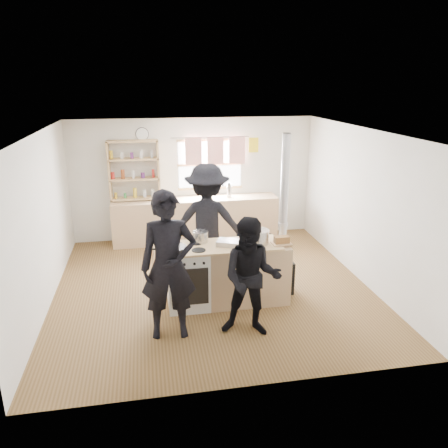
{
  "coord_description": "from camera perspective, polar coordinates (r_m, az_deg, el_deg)",
  "views": [
    {
      "loc": [
        -0.97,
        -6.4,
        3.22
      ],
      "look_at": [
        0.17,
        -0.1,
        1.1
      ],
      "focal_mm": 35.0,
      "sensor_mm": 36.0,
      "label": 1
    }
  ],
  "objects": [
    {
      "name": "shelving_unit",
      "position": [
        8.91,
        -11.67,
        6.9
      ],
      "size": [
        1.0,
        0.28,
        1.2
      ],
      "color": "tan",
      "rests_on": "back_counter"
    },
    {
      "name": "thermos",
      "position": [
        9.05,
        0.67,
        4.4
      ],
      "size": [
        0.1,
        0.1,
        0.29
      ],
      "primitive_type": "cylinder",
      "color": "silver",
      "rests_on": "back_counter"
    },
    {
      "name": "ground",
      "position": [
        7.23,
        -1.51,
        -8.17
      ],
      "size": [
        5.0,
        5.0,
        0.01
      ],
      "primitive_type": "cube",
      "color": "brown",
      "rests_on": "ground"
    },
    {
      "name": "skillet_greens",
      "position": [
        6.21,
        -6.44,
        -3.15
      ],
      "size": [
        0.36,
        0.36,
        0.05
      ],
      "color": "black",
      "rests_on": "cooking_island"
    },
    {
      "name": "back_counter",
      "position": [
        9.11,
        -3.7,
        0.58
      ],
      "size": [
        3.4,
        0.55,
        0.9
      ],
      "primitive_type": "cube",
      "color": "tan",
      "rests_on": "ground"
    },
    {
      "name": "person_near_right",
      "position": [
        5.65,
        3.6,
        -7.04
      ],
      "size": [
        0.92,
        0.81,
        1.61
      ],
      "primitive_type": "imported",
      "rotation": [
        0.0,
        0.0,
        -0.29
      ],
      "color": "black",
      "rests_on": "ground"
    },
    {
      "name": "stockpot_stove",
      "position": [
        6.47,
        -3.09,
        -1.65
      ],
      "size": [
        0.23,
        0.23,
        0.19
      ],
      "color": "#B7B7B9",
      "rests_on": "cooking_island"
    },
    {
      "name": "person_near_left",
      "position": [
        5.59,
        -7.25,
        -5.49
      ],
      "size": [
        0.73,
        0.49,
        1.96
      ],
      "primitive_type": "imported",
      "rotation": [
        0.0,
        0.0,
        -0.03
      ],
      "color": "black",
      "rests_on": "ground"
    },
    {
      "name": "person_far",
      "position": [
        7.22,
        -2.18,
        0.22
      ],
      "size": [
        1.38,
        0.96,
        1.95
      ],
      "primitive_type": "imported",
      "rotation": [
        0.0,
        0.0,
        2.94
      ],
      "color": "black",
      "rests_on": "ground"
    },
    {
      "name": "bread_board",
      "position": [
        6.44,
        7.54,
        -2.18
      ],
      "size": [
        0.29,
        0.21,
        0.12
      ],
      "color": "tan",
      "rests_on": "cooking_island"
    },
    {
      "name": "flue_heater",
      "position": [
        6.87,
        7.53,
        -3.86
      ],
      "size": [
        0.35,
        0.35,
        2.5
      ],
      "color": "black",
      "rests_on": "ground"
    },
    {
      "name": "cooking_island",
      "position": [
        6.56,
        0.46,
        -6.5
      ],
      "size": [
        1.97,
        0.64,
        0.93
      ],
      "color": "white",
      "rests_on": "ground"
    },
    {
      "name": "roast_tray",
      "position": [
        6.35,
        0.58,
        -2.42
      ],
      "size": [
        0.39,
        0.34,
        0.07
      ],
      "color": "silver",
      "rests_on": "cooking_island"
    },
    {
      "name": "stockpot_counter",
      "position": [
        6.42,
        4.55,
        -1.65
      ],
      "size": [
        0.31,
        0.31,
        0.23
      ],
      "color": "#B0B0B3",
      "rests_on": "cooking_island"
    }
  ]
}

